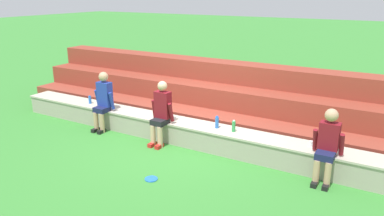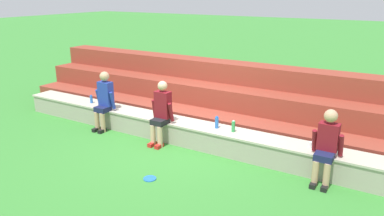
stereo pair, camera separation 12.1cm
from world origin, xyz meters
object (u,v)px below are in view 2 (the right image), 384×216
at_px(person_far_left, 104,99).
at_px(water_bottle_mid_right, 233,126).
at_px(frisbee, 150,179).
at_px(person_center, 326,145).
at_px(water_bottle_mid_left, 91,99).
at_px(water_bottle_near_left, 217,122).
at_px(plastic_cup_left_end, 311,144).
at_px(person_left_of_center, 161,112).

distance_m(person_far_left, water_bottle_mid_right, 3.24).
xyz_separation_m(person_far_left, frisbee, (2.43, -1.47, -0.74)).
bearing_deg(person_center, person_far_left, -179.96).
height_order(water_bottle_mid_right, water_bottle_mid_left, water_bottle_mid_right).
bearing_deg(person_center, water_bottle_near_left, 172.41).
bearing_deg(water_bottle_near_left, plastic_cup_left_end, 0.19).
height_order(person_far_left, person_left_of_center, person_far_left).
relative_size(person_left_of_center, frisbee, 6.06).
bearing_deg(person_far_left, person_left_of_center, -1.03).
bearing_deg(person_left_of_center, person_center, 0.57).
xyz_separation_m(water_bottle_near_left, water_bottle_mid_left, (-3.55, -0.03, -0.03)).
distance_m(person_center, water_bottle_mid_right, 1.89).
bearing_deg(frisbee, water_bottle_near_left, 77.09).
xyz_separation_m(person_left_of_center, plastic_cup_left_end, (3.08, 0.34, -0.20)).
relative_size(person_center, water_bottle_mid_right, 5.39).
distance_m(person_left_of_center, frisbee, 1.78).
distance_m(water_bottle_mid_left, frisbee, 3.64).
bearing_deg(person_far_left, water_bottle_mid_right, 5.08).
bearing_deg(water_bottle_mid_left, plastic_cup_left_end, 0.36).
distance_m(person_far_left, person_left_of_center, 1.68).
distance_m(person_center, water_bottle_near_left, 2.27).
xyz_separation_m(water_bottle_near_left, plastic_cup_left_end, (1.92, 0.01, -0.07)).
xyz_separation_m(person_far_left, plastic_cup_left_end, (4.76, 0.31, -0.22)).
xyz_separation_m(plastic_cup_left_end, frisbee, (-2.32, -1.78, -0.52)).
bearing_deg(frisbee, person_far_left, 148.83).
bearing_deg(water_bottle_mid_right, water_bottle_near_left, 177.62).
bearing_deg(water_bottle_near_left, frisbee, -102.91).
xyz_separation_m(water_bottle_near_left, frisbee, (-0.41, -1.78, -0.59)).
bearing_deg(plastic_cup_left_end, water_bottle_mid_right, -179.17).
xyz_separation_m(person_center, plastic_cup_left_end, (-0.33, 0.31, -0.18)).
relative_size(plastic_cup_left_end, frisbee, 0.44).
bearing_deg(plastic_cup_left_end, water_bottle_mid_left, -179.64).
height_order(plastic_cup_left_end, frisbee, plastic_cup_left_end).
height_order(water_bottle_near_left, frisbee, water_bottle_near_left).
height_order(water_bottle_mid_right, plastic_cup_left_end, water_bottle_mid_right).
distance_m(person_left_of_center, water_bottle_mid_left, 2.41).
bearing_deg(person_left_of_center, person_far_left, 178.97).
distance_m(person_center, frisbee, 3.11).
distance_m(person_far_left, person_center, 5.09).
bearing_deg(water_bottle_near_left, water_bottle_mid_left, -179.54).
relative_size(person_center, water_bottle_near_left, 5.05).
relative_size(person_far_left, plastic_cup_left_end, 13.79).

